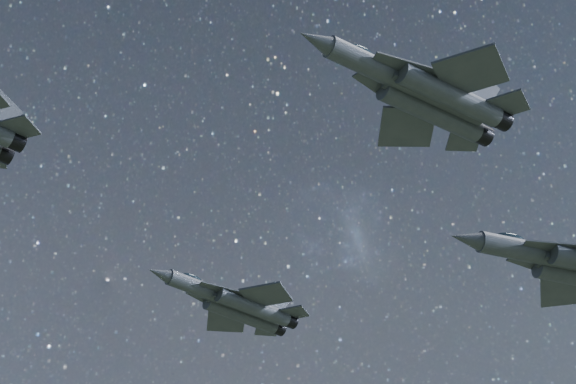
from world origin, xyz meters
name	(u,v)px	position (x,y,z in m)	size (l,w,h in m)	color
jet_left	(236,304)	(3.65, 11.03, 139.69)	(15.55, 10.63, 3.90)	#31353D
jet_right	(424,93)	(4.13, -19.19, 140.02)	(16.74, 11.66, 4.21)	#31353D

